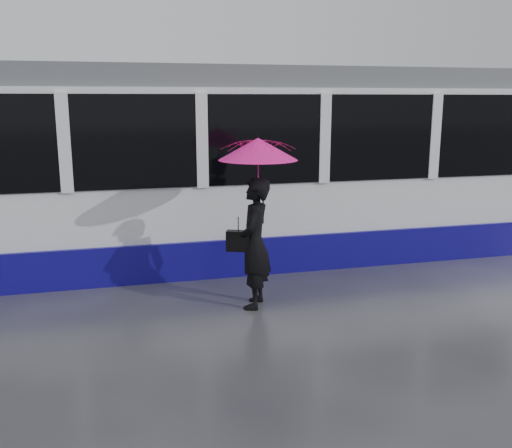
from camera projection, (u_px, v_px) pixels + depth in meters
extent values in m
plane|color=#2B2B30|center=(247.00, 303.00, 8.05)|extent=(90.00, 90.00, 0.00)
cube|color=#3F3D38|center=(222.00, 268.00, 9.73)|extent=(34.00, 0.07, 0.02)
cube|color=#3F3D38|center=(208.00, 247.00, 11.09)|extent=(34.00, 0.07, 0.02)
cube|color=white|center=(219.00, 174.00, 10.11)|extent=(24.00, 2.40, 2.95)
cube|color=#110A74|center=(220.00, 240.00, 10.38)|extent=(24.00, 2.56, 0.62)
cube|color=black|center=(219.00, 136.00, 9.97)|extent=(23.00, 2.48, 1.40)
cube|color=#585B60|center=(218.00, 78.00, 9.76)|extent=(23.60, 2.20, 0.35)
imported|color=black|center=(254.00, 243.00, 7.76)|extent=(0.66, 0.77, 1.80)
imported|color=#FF1590|center=(258.00, 170.00, 7.56)|extent=(1.30, 1.31, 0.90)
cone|color=#FF1590|center=(258.00, 149.00, 7.50)|extent=(1.39, 1.39, 0.29)
cylinder|color=black|center=(258.00, 136.00, 7.47)|extent=(0.01, 0.01, 0.07)
cylinder|color=black|center=(263.00, 195.00, 7.68)|extent=(0.02, 0.02, 0.79)
cube|color=black|center=(238.00, 241.00, 7.72)|extent=(0.35, 0.26, 0.28)
cylinder|color=black|center=(238.00, 224.00, 7.67)|extent=(0.01, 0.01, 0.18)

